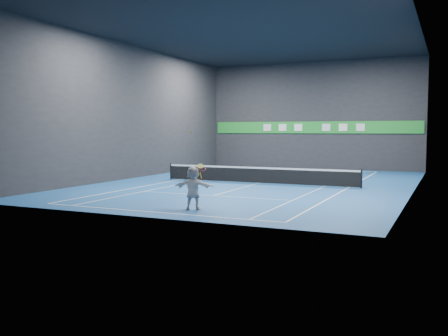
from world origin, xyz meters
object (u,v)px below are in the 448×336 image
at_px(tennis_net, 258,175).
at_px(tennis_racket, 202,169).
at_px(player, 193,188).
at_px(tennis_ball, 191,132).

bearing_deg(tennis_net, tennis_racket, -81.88).
relative_size(player, tennis_net, 0.14).
bearing_deg(tennis_ball, tennis_net, 95.84).
relative_size(player, tennis_ball, 24.84).
xyz_separation_m(player, tennis_net, (-1.14, 10.60, -0.35)).
bearing_deg(player, tennis_net, -96.06).
distance_m(tennis_ball, tennis_racket, 1.58).
height_order(player, tennis_net, player).
bearing_deg(tennis_net, tennis_ball, -84.16).
xyz_separation_m(player, tennis_ball, (-0.05, -0.04, 2.29)).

